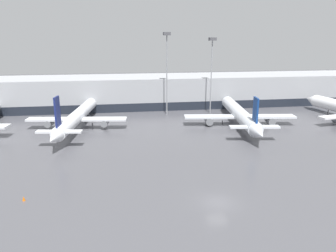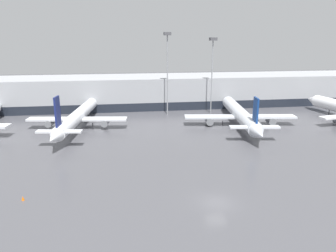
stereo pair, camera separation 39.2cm
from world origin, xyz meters
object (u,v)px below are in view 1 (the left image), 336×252
parked_jet_0 (240,114)px  traffic_cone_1 (24,199)px  apron_light_mast_3 (212,55)px  apron_light_mast_4 (167,52)px  parked_jet_2 (77,117)px

parked_jet_0 → traffic_cone_1: size_ratio=63.33×
apron_light_mast_3 → apron_light_mast_4: bearing=179.9°
apron_light_mast_4 → parked_jet_2: bearing=-153.3°
parked_jet_0 → apron_light_mast_3: bearing=21.1°
parked_jet_2 → traffic_cone_1: parked_jet_2 is taller
parked_jet_2 → apron_light_mast_4: size_ratio=1.73×
parked_jet_0 → parked_jet_2: bearing=93.9°
parked_jet_0 → parked_jet_2: 38.00m
apron_light_mast_4 → apron_light_mast_3: bearing=-0.1°
parked_jet_2 → apron_light_mast_4: (22.48, 11.31, 13.88)m
parked_jet_2 → traffic_cone_1: bearing=-177.2°
traffic_cone_1 → apron_light_mast_3: 61.07m
parked_jet_0 → parked_jet_2: (-37.91, 2.57, 0.17)m
parked_jet_0 → apron_light_mast_3: size_ratio=1.84×
parked_jet_2 → traffic_cone_1: (-3.03, -34.22, -2.47)m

